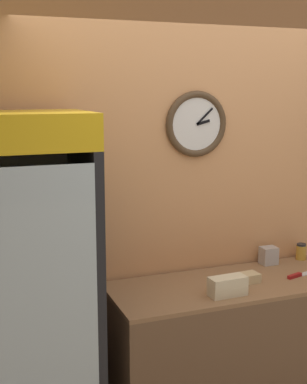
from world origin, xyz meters
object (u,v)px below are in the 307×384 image
object	(u,v)px
sandwich_stack_bottom	(227,291)
chefs_knife	(300,274)
sandwich_stack_middle	(228,282)
napkin_dispenser	(269,255)
beverage_cooler	(19,281)
condiment_jar	(301,252)
sandwich_flat_left	(244,278)

from	to	relation	value
sandwich_stack_bottom	chefs_knife	xyz separation A→B (m)	(0.61, 0.13, -0.02)
sandwich_stack_bottom	sandwich_stack_middle	size ratio (longest dim) A/B	0.99
sandwich_stack_bottom	napkin_dispenser	bearing A→B (deg)	36.98
beverage_cooler	condiment_jar	distance (m)	1.99
sandwich_stack_middle	sandwich_flat_left	xyz separation A→B (m)	(0.19, 0.15, -0.06)
sandwich_stack_bottom	napkin_dispenser	distance (m)	0.68
chefs_knife	napkin_dispenser	bearing A→B (deg)	102.39
sandwich_stack_middle	beverage_cooler	bearing A→B (deg)	170.59
chefs_knife	condiment_jar	distance (m)	0.36
sandwich_stack_bottom	sandwich_flat_left	xyz separation A→B (m)	(0.19, 0.15, -0.00)
beverage_cooler	sandwich_stack_middle	world-z (taller)	beverage_cooler
sandwich_stack_middle	napkin_dispenser	world-z (taller)	napkin_dispenser
sandwich_stack_bottom	condiment_jar	bearing A→B (deg)	26.92
beverage_cooler	sandwich_flat_left	size ratio (longest dim) A/B	9.54
sandwich_stack_middle	chefs_knife	world-z (taller)	sandwich_stack_middle
sandwich_stack_bottom	sandwich_stack_middle	xyz separation A→B (m)	(0.00, 0.00, 0.06)
sandwich_stack_bottom	sandwich_flat_left	world-z (taller)	same
sandwich_stack_bottom	condiment_jar	world-z (taller)	condiment_jar
napkin_dispenser	beverage_cooler	bearing A→B (deg)	-172.76
napkin_dispenser	chefs_knife	bearing A→B (deg)	-77.61
napkin_dispenser	condiment_jar	bearing A→B (deg)	0.97
sandwich_stack_middle	napkin_dispenser	size ratio (longest dim) A/B	1.89
sandwich_stack_bottom	chefs_knife	distance (m)	0.62
condiment_jar	chefs_knife	bearing A→B (deg)	-126.52
sandwich_flat_left	chefs_knife	distance (m)	0.41
beverage_cooler	sandwich_stack_bottom	distance (m)	1.19
chefs_knife	napkin_dispenser	size ratio (longest dim) A/B	2.68
beverage_cooler	sandwich_stack_middle	bearing A→B (deg)	-9.41
chefs_knife	napkin_dispenser	xyz separation A→B (m)	(-0.06, 0.28, 0.05)
sandwich_stack_middle	napkin_dispenser	distance (m)	0.68
beverage_cooler	chefs_knife	world-z (taller)	beverage_cooler
beverage_cooler	sandwich_stack_middle	size ratio (longest dim) A/B	8.78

